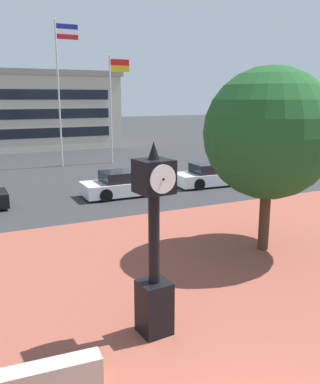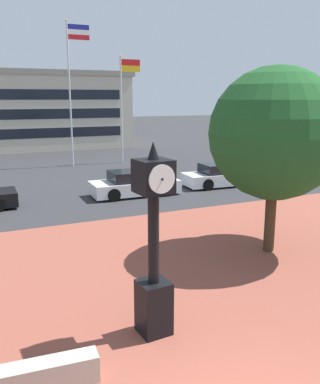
{
  "view_description": "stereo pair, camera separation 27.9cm",
  "coord_description": "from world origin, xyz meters",
  "px_view_note": "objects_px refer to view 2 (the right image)",
  "views": [
    {
      "loc": [
        -3.6,
        -3.71,
        4.9
      ],
      "look_at": [
        0.07,
        3.71,
        3.01
      ],
      "focal_mm": 38.76,
      "sensor_mm": 36.0,
      "label": 1
    },
    {
      "loc": [
        -3.35,
        -3.83,
        4.9
      ],
      "look_at": [
        0.07,
        3.71,
        3.01
      ],
      "focal_mm": 38.76,
      "sensor_mm": 36.0,
      "label": 2
    }
  ],
  "objects_px": {
    "plaza_tree": "(278,136)",
    "flagpole_primary": "(72,83)",
    "flagpole_secondary": "(123,100)",
    "street_clock": "(154,252)",
    "car_street_near": "(223,176)",
    "car_street_mid": "(134,184)"
  },
  "relations": [
    {
      "from": "plaza_tree",
      "to": "car_street_mid",
      "type": "relative_size",
      "value": 1.31
    },
    {
      "from": "car_street_near",
      "to": "flagpole_primary",
      "type": "bearing_deg",
      "value": -146.68
    },
    {
      "from": "car_street_near",
      "to": "flagpole_secondary",
      "type": "xyz_separation_m",
      "value": [
        -2.17,
        10.45,
        4.12
      ]
    },
    {
      "from": "car_street_mid",
      "to": "flagpole_primary",
      "type": "bearing_deg",
      "value": -175.87
    },
    {
      "from": "plaza_tree",
      "to": "car_street_mid",
      "type": "xyz_separation_m",
      "value": [
        -1.44,
        9.06,
        -3.15
      ]
    },
    {
      "from": "flagpole_primary",
      "to": "car_street_mid",
      "type": "bearing_deg",
      "value": -86.94
    },
    {
      "from": "street_clock",
      "to": "car_street_mid",
      "type": "height_order",
      "value": "street_clock"
    },
    {
      "from": "flagpole_primary",
      "to": "flagpole_secondary",
      "type": "relative_size",
      "value": 1.27
    },
    {
      "from": "flagpole_primary",
      "to": "flagpole_secondary",
      "type": "xyz_separation_m",
      "value": [
        3.84,
        -0.0,
        -1.23
      ]
    },
    {
      "from": "car_street_near",
      "to": "flagpole_primary",
      "type": "height_order",
      "value": "flagpole_primary"
    },
    {
      "from": "street_clock",
      "to": "plaza_tree",
      "type": "distance_m",
      "value": 6.65
    },
    {
      "from": "street_clock",
      "to": "flagpole_secondary",
      "type": "relative_size",
      "value": 0.51
    },
    {
      "from": "street_clock",
      "to": "flagpole_primary",
      "type": "bearing_deg",
      "value": 76.42
    },
    {
      "from": "flagpole_secondary",
      "to": "plaza_tree",
      "type": "bearing_deg",
      "value": -95.31
    },
    {
      "from": "car_street_mid",
      "to": "flagpole_secondary",
      "type": "xyz_separation_m",
      "value": [
        3.27,
        10.59,
        4.12
      ]
    },
    {
      "from": "plaza_tree",
      "to": "flagpole_primary",
      "type": "xyz_separation_m",
      "value": [
        -2.01,
        19.65,
        2.2
      ]
    },
    {
      "from": "street_clock",
      "to": "plaza_tree",
      "type": "bearing_deg",
      "value": 23.96
    },
    {
      "from": "car_street_near",
      "to": "flagpole_primary",
      "type": "distance_m",
      "value": 13.19
    },
    {
      "from": "car_street_near",
      "to": "plaza_tree",
      "type": "bearing_deg",
      "value": -20.08
    },
    {
      "from": "flagpole_primary",
      "to": "flagpole_secondary",
      "type": "distance_m",
      "value": 4.03
    },
    {
      "from": "car_street_near",
      "to": "flagpole_primary",
      "type": "xyz_separation_m",
      "value": [
        -6.01,
        10.45,
        5.35
      ]
    },
    {
      "from": "plaza_tree",
      "to": "flagpole_primary",
      "type": "height_order",
      "value": "flagpole_primary"
    }
  ]
}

